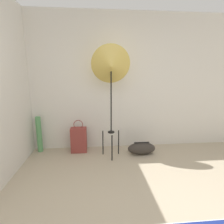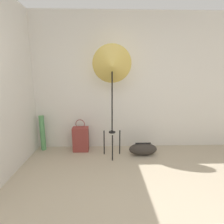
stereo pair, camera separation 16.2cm
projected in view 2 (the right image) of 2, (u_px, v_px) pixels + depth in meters
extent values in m
cube|color=silver|center=(114.00, 83.00, 3.39)|extent=(8.00, 0.05, 2.60)
cylinder|color=black|center=(112.00, 148.00, 2.99)|extent=(0.02, 0.02, 0.46)
cylinder|color=black|center=(104.00, 142.00, 3.23)|extent=(0.02, 0.02, 0.46)
cylinder|color=black|center=(120.00, 142.00, 3.24)|extent=(0.02, 0.02, 0.46)
cylinder|color=black|center=(112.00, 132.00, 3.10)|extent=(0.12, 0.12, 0.02)
cylinder|color=black|center=(112.00, 100.00, 2.98)|extent=(0.02, 0.02, 1.15)
cone|color=#D1B251|center=(112.00, 65.00, 2.86)|extent=(0.66, 0.36, 0.68)
cube|color=brown|center=(81.00, 139.00, 3.37)|extent=(0.30, 0.18, 0.48)
torus|color=brown|center=(80.00, 124.00, 3.31)|extent=(0.18, 0.01, 0.18)
ellipsoid|color=#332D28|center=(143.00, 149.00, 3.22)|extent=(0.52, 0.23, 0.23)
cube|color=black|center=(143.00, 143.00, 3.19)|extent=(0.28, 0.04, 0.01)
cylinder|color=#56995B|center=(43.00, 133.00, 3.41)|extent=(0.10, 0.10, 0.69)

